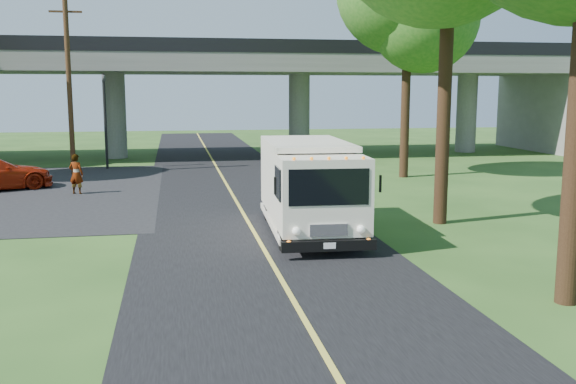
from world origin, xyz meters
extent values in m
plane|color=#254518|center=(0.00, 0.00, 0.00)|extent=(120.00, 120.00, 0.00)
cube|color=black|center=(0.00, 10.00, 0.01)|extent=(7.00, 90.00, 0.02)
cube|color=gold|center=(0.00, 10.00, 0.03)|extent=(0.12, 90.00, 0.01)
cube|color=slate|center=(0.00, 32.00, 6.00)|extent=(50.00, 9.00, 1.20)
cube|color=black|center=(0.00, 27.60, 6.90)|extent=(50.00, 0.25, 0.80)
cube|color=black|center=(0.00, 36.40, 6.90)|extent=(50.00, 0.25, 0.80)
cube|color=slate|center=(25.00, 32.00, 3.00)|extent=(4.00, 10.00, 6.00)
cylinder|color=slate|center=(-6.00, 32.00, 2.70)|extent=(1.40, 1.40, 5.40)
cylinder|color=slate|center=(6.00, 32.00, 2.70)|extent=(1.40, 1.40, 5.40)
cylinder|color=slate|center=(18.00, 32.00, 2.70)|extent=(1.40, 1.40, 5.40)
cylinder|color=black|center=(-6.00, 26.00, 2.60)|extent=(0.14, 0.14, 5.20)
imported|color=black|center=(-6.00, 26.00, 4.60)|extent=(0.18, 0.22, 1.10)
cylinder|color=#472D19|center=(-7.50, 24.00, 4.50)|extent=(0.26, 0.26, 9.00)
cube|color=#472D19|center=(-7.50, 24.00, 8.20)|extent=(1.60, 0.10, 0.10)
cylinder|color=#382314|center=(6.20, 9.00, 3.85)|extent=(0.44, 0.44, 7.70)
cylinder|color=#382314|center=(9.00, 20.00, 3.32)|extent=(0.44, 0.44, 6.65)
sphere|color=#24631A|center=(9.00, 20.00, 8.20)|extent=(5.58, 5.58, 5.58)
sphere|color=#24631A|center=(9.50, 19.60, 8.50)|extent=(4.96, 4.96, 4.96)
cube|color=silver|center=(1.70, 9.17, 1.66)|extent=(2.58, 4.47, 2.23)
cube|color=silver|center=(1.55, 6.10, 1.56)|extent=(2.46, 1.89, 2.03)
cube|color=black|center=(1.51, 5.23, 1.88)|extent=(2.08, 0.18, 0.94)
cube|color=black|center=(1.51, 5.13, 0.38)|extent=(2.49, 0.29, 0.28)
cube|color=silver|center=(1.68, 8.77, 0.30)|extent=(2.65, 5.86, 0.18)
cylinder|color=black|center=(0.55, 6.34, 0.45)|extent=(0.32, 0.90, 0.89)
cylinder|color=black|center=(2.57, 6.25, 0.45)|extent=(0.32, 0.90, 0.89)
cylinder|color=black|center=(0.75, 10.51, 0.45)|extent=(0.32, 0.90, 0.89)
cylinder|color=black|center=(2.77, 10.41, 0.45)|extent=(0.32, 0.90, 0.89)
imported|color=gray|center=(-6.40, 17.26, 0.85)|extent=(0.73, 0.61, 1.70)
camera|label=1|loc=(-2.35, -10.46, 4.32)|focal=40.00mm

